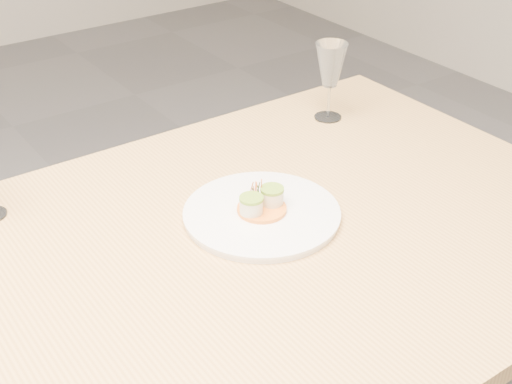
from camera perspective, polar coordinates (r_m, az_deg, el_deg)
dining_table at (r=1.27m, az=-18.28°, el=-13.15°), size 2.40×1.00×0.75m
dinner_plate at (r=1.43m, az=0.48°, el=-1.64°), size 0.32×0.32×0.08m
wine_glass_3 at (r=1.79m, az=5.99°, el=9.95°), size 0.08×0.08×0.20m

